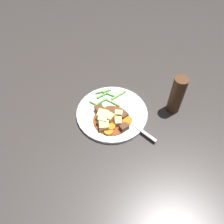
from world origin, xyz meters
TOP-DOWN VIEW (x-y plane):
  - ground_plane at (0.00, 0.00)m, footprint 3.00×3.00m
  - dinner_plate at (0.00, 0.00)m, footprint 0.25×0.25m
  - stew_sauce at (0.04, 0.00)m, footprint 0.13×0.13m
  - carrot_slice_0 at (0.00, -0.02)m, footprint 0.03×0.03m
  - carrot_slice_1 at (0.04, 0.05)m, footprint 0.05×0.05m
  - carrot_slice_2 at (0.09, -0.01)m, footprint 0.03×0.03m
  - carrot_slice_3 at (0.07, -0.00)m, footprint 0.03×0.03m
  - carrot_slice_4 at (0.02, 0.01)m, footprint 0.04×0.04m
  - potato_chunk_0 at (0.04, -0.03)m, footprint 0.04×0.04m
  - potato_chunk_1 at (0.03, -0.03)m, footprint 0.04×0.04m
  - potato_chunk_2 at (0.04, -0.01)m, footprint 0.04×0.04m
  - potato_chunk_3 at (0.01, 0.02)m, footprint 0.02×0.03m
  - potato_chunk_4 at (0.07, -0.02)m, footprint 0.03×0.04m
  - potato_chunk_5 at (0.05, 0.02)m, footprint 0.03×0.03m
  - meat_chunk_0 at (0.07, 0.04)m, footprint 0.03×0.04m
  - meat_chunk_1 at (0.06, -0.04)m, footprint 0.03×0.03m
  - meat_chunk_2 at (0.00, -0.04)m, footprint 0.04×0.04m
  - meat_chunk_3 at (0.01, -0.01)m, footprint 0.03×0.03m
  - meat_chunk_4 at (0.02, 0.04)m, footprint 0.04×0.04m
  - green_bean_0 at (-0.08, 0.02)m, footprint 0.05×0.06m
  - green_bean_1 at (-0.04, -0.04)m, footprint 0.04×0.04m
  - green_bean_2 at (-0.04, 0.00)m, footprint 0.04×0.06m
  - green_bean_3 at (-0.10, -0.04)m, footprint 0.02×0.06m
  - green_bean_4 at (-0.03, -0.06)m, footprint 0.03×0.05m
  - green_bean_5 at (-0.08, -0.02)m, footprint 0.03×0.05m
  - green_bean_6 at (-0.08, -0.04)m, footprint 0.04×0.05m
  - fork at (0.06, 0.07)m, footprint 0.13×0.14m
  - pepper_mill at (-0.03, 0.22)m, footprint 0.05×0.05m

SIDE VIEW (x-z plane):
  - ground_plane at x=0.00m, z-range 0.00..0.00m
  - dinner_plate at x=0.00m, z-range 0.00..0.01m
  - stew_sauce at x=0.04m, z-range 0.01..0.02m
  - fork at x=0.06m, z-range 0.01..0.02m
  - green_bean_2 at x=-0.04m, z-range 0.01..0.02m
  - green_bean_4 at x=-0.03m, z-range 0.01..0.02m
  - green_bean_5 at x=-0.08m, z-range 0.01..0.02m
  - green_bean_3 at x=-0.10m, z-range 0.01..0.02m
  - green_bean_1 at x=-0.04m, z-range 0.01..0.02m
  - carrot_slice_1 at x=0.04m, z-range 0.01..0.02m
  - green_bean_6 at x=-0.08m, z-range 0.01..0.02m
  - green_bean_0 at x=-0.08m, z-range 0.01..0.02m
  - carrot_slice_2 at x=0.09m, z-range 0.01..0.02m
  - carrot_slice_4 at x=0.02m, z-range 0.01..0.02m
  - carrot_slice_0 at x=0.00m, z-range 0.01..0.02m
  - carrot_slice_3 at x=0.07m, z-range 0.01..0.03m
  - meat_chunk_1 at x=0.06m, z-range 0.01..0.03m
  - meat_chunk_4 at x=0.02m, z-range 0.01..0.03m
  - potato_chunk_3 at x=0.01m, z-range 0.01..0.03m
  - meat_chunk_0 at x=0.07m, z-range 0.01..0.03m
  - potato_chunk_5 at x=0.05m, z-range 0.01..0.03m
  - meat_chunk_2 at x=0.00m, z-range 0.01..0.03m
  - meat_chunk_3 at x=0.01m, z-range 0.01..0.04m
  - potato_chunk_4 at x=0.07m, z-range 0.01..0.04m
  - potato_chunk_1 at x=0.03m, z-range 0.01..0.04m
  - potato_chunk_0 at x=0.04m, z-range 0.01..0.04m
  - potato_chunk_2 at x=0.04m, z-range 0.01..0.04m
  - pepper_mill at x=-0.03m, z-range 0.00..0.15m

